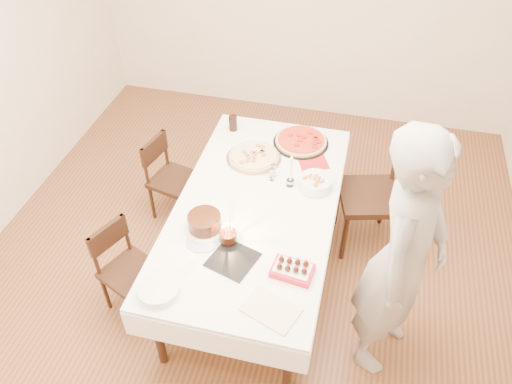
% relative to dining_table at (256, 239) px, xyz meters
% --- Properties ---
extents(floor, '(5.00, 5.00, 0.00)m').
position_rel_dining_table_xyz_m(floor, '(-0.06, -0.00, -0.38)').
color(floor, brown).
rests_on(floor, ground).
extents(dining_table, '(1.61, 2.35, 0.75)m').
position_rel_dining_table_xyz_m(dining_table, '(0.00, 0.00, 0.00)').
color(dining_table, white).
rests_on(dining_table, floor).
extents(chair_right_savory, '(0.64, 0.64, 1.02)m').
position_rel_dining_table_xyz_m(chair_right_savory, '(0.81, 0.55, 0.14)').
color(chair_right_savory, black).
rests_on(chair_right_savory, floor).
extents(chair_left_savory, '(0.48, 0.48, 0.79)m').
position_rel_dining_table_xyz_m(chair_left_savory, '(-0.86, 0.49, 0.02)').
color(chair_left_savory, black).
rests_on(chair_left_savory, floor).
extents(chair_left_dessert, '(0.52, 0.52, 0.77)m').
position_rel_dining_table_xyz_m(chair_left_dessert, '(-0.81, -0.54, 0.01)').
color(chair_left_dessert, black).
rests_on(chair_left_dessert, floor).
extents(person, '(0.66, 0.80, 1.89)m').
position_rel_dining_table_xyz_m(person, '(1.02, -0.45, 0.57)').
color(person, '#A29D99').
rests_on(person, floor).
extents(pizza_white, '(0.57, 0.57, 0.04)m').
position_rel_dining_table_xyz_m(pizza_white, '(-0.14, 0.51, 0.40)').
color(pizza_white, beige).
rests_on(pizza_white, dining_table).
extents(pizza_pepperoni, '(0.50, 0.50, 0.04)m').
position_rel_dining_table_xyz_m(pizza_pepperoni, '(0.19, 0.81, 0.40)').
color(pizza_pepperoni, red).
rests_on(pizza_pepperoni, dining_table).
extents(red_placemat, '(0.30, 0.30, 0.01)m').
position_rel_dining_table_xyz_m(red_placemat, '(0.32, 0.59, 0.38)').
color(red_placemat, '#B21E1E').
rests_on(red_placemat, dining_table).
extents(pasta_bowl, '(0.26, 0.26, 0.08)m').
position_rel_dining_table_xyz_m(pasta_bowl, '(0.39, 0.29, 0.42)').
color(pasta_bowl, white).
rests_on(pasta_bowl, dining_table).
extents(taper_candle, '(0.07, 0.07, 0.29)m').
position_rel_dining_table_xyz_m(taper_candle, '(0.20, 0.27, 0.52)').
color(taper_candle, white).
rests_on(taper_candle, dining_table).
extents(shaker_pair, '(0.12, 0.12, 0.11)m').
position_rel_dining_table_xyz_m(shaker_pair, '(0.05, 0.30, 0.43)').
color(shaker_pair, white).
rests_on(shaker_pair, dining_table).
extents(cola_glass, '(0.10, 0.10, 0.13)m').
position_rel_dining_table_xyz_m(cola_glass, '(-0.42, 0.86, 0.44)').
color(cola_glass, black).
rests_on(cola_glass, dining_table).
extents(layer_cake, '(0.38, 0.38, 0.12)m').
position_rel_dining_table_xyz_m(layer_cake, '(-0.29, -0.31, 0.43)').
color(layer_cake, '#361B0D').
rests_on(layer_cake, dining_table).
extents(cake_board, '(0.35, 0.35, 0.01)m').
position_rel_dining_table_xyz_m(cake_board, '(-0.02, -0.54, 0.38)').
color(cake_board, black).
rests_on(cake_board, dining_table).
extents(birthday_cake, '(0.12, 0.12, 0.13)m').
position_rel_dining_table_xyz_m(birthday_cake, '(-0.10, -0.39, 0.45)').
color(birthday_cake, '#34170E').
rests_on(birthday_cake, dining_table).
extents(strawberry_box, '(0.28, 0.21, 0.07)m').
position_rel_dining_table_xyz_m(strawberry_box, '(0.37, -0.55, 0.41)').
color(strawberry_box, red).
rests_on(strawberry_box, dining_table).
extents(box_lid, '(0.38, 0.32, 0.03)m').
position_rel_dining_table_xyz_m(box_lid, '(0.30, -0.86, 0.38)').
color(box_lid, beige).
rests_on(box_lid, dining_table).
extents(plate_stack, '(0.34, 0.34, 0.05)m').
position_rel_dining_table_xyz_m(plate_stack, '(-0.39, -0.89, 0.40)').
color(plate_stack, white).
rests_on(plate_stack, dining_table).
extents(china_plate, '(0.28, 0.28, 0.01)m').
position_rel_dining_table_xyz_m(china_plate, '(-0.26, -0.43, 0.38)').
color(china_plate, white).
rests_on(china_plate, dining_table).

